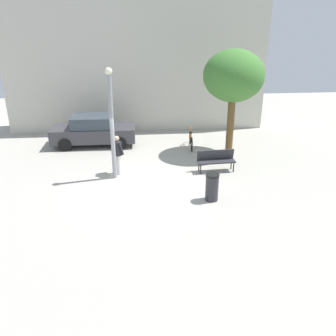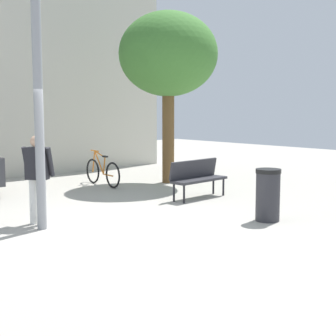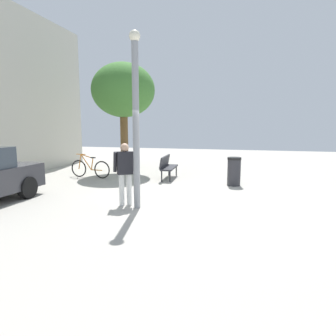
% 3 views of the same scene
% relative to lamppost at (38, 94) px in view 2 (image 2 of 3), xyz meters
% --- Properties ---
extents(ground_plane, '(36.00, 36.00, 0.00)m').
position_rel_lamppost_xyz_m(ground_plane, '(1.12, -1.04, -2.42)').
color(ground_plane, '#A8A399').
extents(lamppost, '(0.28, 0.28, 4.42)m').
position_rel_lamppost_xyz_m(lamppost, '(0.00, 0.00, 0.00)').
color(lamppost, gray).
rests_on(lamppost, ground_plane).
extents(person_by_lamppost, '(0.51, 0.62, 1.67)m').
position_rel_lamppost_xyz_m(person_by_lamppost, '(0.13, 0.38, -1.46)').
color(person_by_lamppost, white).
rests_on(person_by_lamppost, ground_plane).
extents(park_bench, '(1.63, 0.57, 0.92)m').
position_rel_lamppost_xyz_m(park_bench, '(4.28, 0.32, -1.88)').
color(park_bench, '#2D2D33').
rests_on(park_bench, ground_plane).
extents(plaza_tree, '(2.80, 2.80, 4.86)m').
position_rel_lamppost_xyz_m(plaza_tree, '(5.45, 2.66, 1.21)').
color(plaza_tree, brown).
rests_on(plaza_tree, ground_plane).
extents(bicycle_orange, '(0.19, 1.81, 0.97)m').
position_rel_lamppost_xyz_m(bicycle_orange, '(3.68, 3.43, -2.04)').
color(bicycle_orange, black).
rests_on(bicycle_orange, ground_plane).
extents(trash_bin, '(0.49, 0.49, 1.01)m').
position_rel_lamppost_xyz_m(trash_bin, '(3.56, -2.32, -1.91)').
color(trash_bin, '#2D2D33').
rests_on(trash_bin, ground_plane).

